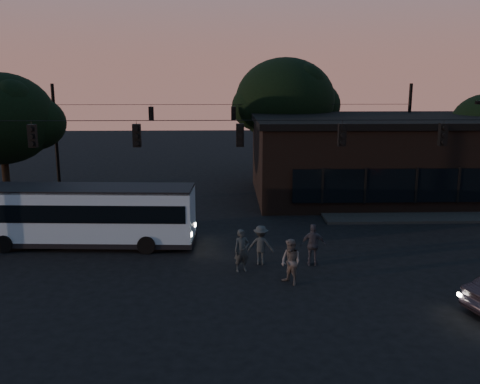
{
  "coord_description": "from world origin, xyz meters",
  "views": [
    {
      "loc": [
        -0.7,
        -19.36,
        8.17
      ],
      "look_at": [
        0.0,
        4.0,
        3.0
      ],
      "focal_mm": 40.0,
      "sensor_mm": 36.0,
      "label": 1
    }
  ],
  "objects_px": {
    "building": "(368,157)",
    "pedestrian_a": "(242,250)",
    "bus": "(86,213)",
    "pedestrian_d": "(261,245)",
    "pedestrian_c": "(313,245)",
    "pedestrian_b": "(291,262)"
  },
  "relations": [
    {
      "from": "pedestrian_b",
      "to": "pedestrian_c",
      "type": "relative_size",
      "value": 0.99
    },
    {
      "from": "building",
      "to": "pedestrian_c",
      "type": "distance_m",
      "value": 14.66
    },
    {
      "from": "pedestrian_b",
      "to": "pedestrian_c",
      "type": "bearing_deg",
      "value": 112.48
    },
    {
      "from": "building",
      "to": "pedestrian_d",
      "type": "relative_size",
      "value": 8.82
    },
    {
      "from": "building",
      "to": "bus",
      "type": "distance_m",
      "value": 19.33
    },
    {
      "from": "pedestrian_c",
      "to": "pedestrian_d",
      "type": "height_order",
      "value": "pedestrian_c"
    },
    {
      "from": "building",
      "to": "pedestrian_b",
      "type": "bearing_deg",
      "value": -114.69
    },
    {
      "from": "pedestrian_a",
      "to": "bus",
      "type": "bearing_deg",
      "value": 137.09
    },
    {
      "from": "pedestrian_c",
      "to": "building",
      "type": "bearing_deg",
      "value": -108.68
    },
    {
      "from": "building",
      "to": "bus",
      "type": "relative_size",
      "value": 1.47
    },
    {
      "from": "building",
      "to": "pedestrian_a",
      "type": "height_order",
      "value": "building"
    },
    {
      "from": "building",
      "to": "pedestrian_d",
      "type": "xyz_separation_m",
      "value": [
        -8.12,
        -13.11,
        -1.83
      ]
    },
    {
      "from": "bus",
      "to": "pedestrian_a",
      "type": "relative_size",
      "value": 5.75
    },
    {
      "from": "bus",
      "to": "pedestrian_d",
      "type": "relative_size",
      "value": 6.01
    },
    {
      "from": "building",
      "to": "pedestrian_a",
      "type": "relative_size",
      "value": 8.44
    },
    {
      "from": "bus",
      "to": "pedestrian_b",
      "type": "relative_size",
      "value": 5.7
    },
    {
      "from": "pedestrian_a",
      "to": "pedestrian_d",
      "type": "xyz_separation_m",
      "value": [
        0.87,
        0.83,
        -0.04
      ]
    },
    {
      "from": "bus",
      "to": "pedestrian_b",
      "type": "bearing_deg",
      "value": -26.16
    },
    {
      "from": "building",
      "to": "pedestrian_a",
      "type": "xyz_separation_m",
      "value": [
        -8.98,
        -13.94,
        -1.8
      ]
    },
    {
      "from": "bus",
      "to": "pedestrian_c",
      "type": "relative_size",
      "value": 5.64
    },
    {
      "from": "pedestrian_a",
      "to": "pedestrian_c",
      "type": "bearing_deg",
      "value": -5.08
    },
    {
      "from": "building",
      "to": "pedestrian_b",
      "type": "height_order",
      "value": "building"
    }
  ]
}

